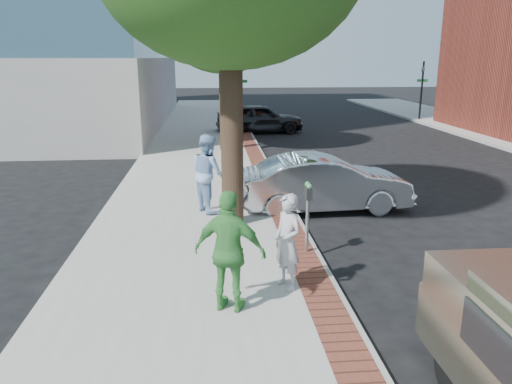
{
  "coord_description": "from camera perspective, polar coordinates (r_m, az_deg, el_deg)",
  "views": [
    {
      "loc": [
        -1.08,
        -9.59,
        4.04
      ],
      "look_at": [
        -0.13,
        0.86,
        1.2
      ],
      "focal_mm": 35.0,
      "sensor_mm": 36.0,
      "label": 1
    }
  ],
  "objects": [
    {
      "name": "sidewalk",
      "position": [
        18.03,
        -6.39,
        2.36
      ],
      "size": [
        5.0,
        60.0,
        0.15
      ],
      "primitive_type": "cube",
      "color": "#9E9991",
      "rests_on": "ground"
    },
    {
      "name": "signal_near",
      "position": [
        31.7,
        -1.63,
        11.91
      ],
      "size": [
        0.7,
        0.15,
        3.8
      ],
      "color": "black",
      "rests_on": "ground"
    },
    {
      "name": "tree_far",
      "position": [
        21.63,
        -3.83,
        18.45
      ],
      "size": [
        4.8,
        4.8,
        7.14
      ],
      "color": "black",
      "rests_on": "sidewalk"
    },
    {
      "name": "bg_car",
      "position": [
        27.63,
        0.43,
        8.43
      ],
      "size": [
        4.9,
        2.38,
        1.61
      ],
      "primitive_type": "imported",
      "rotation": [
        0.0,
        0.0,
        1.68
      ],
      "color": "black",
      "rests_on": "ground"
    },
    {
      "name": "signal_far",
      "position": [
        34.43,
        18.44,
        11.42
      ],
      "size": [
        0.7,
        0.15,
        3.8
      ],
      "color": "black",
      "rests_on": "ground"
    },
    {
      "name": "brick_strip",
      "position": [
        18.1,
        0.59,
        2.76
      ],
      "size": [
        0.6,
        60.0,
        0.01
      ],
      "primitive_type": "cube",
      "color": "brown",
      "rests_on": "sidewalk"
    },
    {
      "name": "person_officer",
      "position": [
        12.89,
        -5.5,
        2.17
      ],
      "size": [
        1.12,
        1.22,
        2.02
      ],
      "primitive_type": "imported",
      "rotation": [
        0.0,
        0.0,
        2.03
      ],
      "color": "#91B4E0",
      "rests_on": "sidewalk"
    },
    {
      "name": "person_gray",
      "position": [
        8.56,
        3.61,
        -5.72
      ],
      "size": [
        0.65,
        0.73,
        1.69
      ],
      "primitive_type": "imported",
      "rotation": [
        0.0,
        0.0,
        -1.08
      ],
      "color": "#A9A9AE",
      "rests_on": "sidewalk"
    },
    {
      "name": "ground",
      "position": [
        10.46,
        1.17,
        -7.57
      ],
      "size": [
        120.0,
        120.0,
        0.0
      ],
      "primitive_type": "plane",
      "color": "black",
      "rests_on": "ground"
    },
    {
      "name": "parking_meter",
      "position": [
        10.09,
        5.94,
        -1.25
      ],
      "size": [
        0.12,
        0.32,
        1.47
      ],
      "color": "gray",
      "rests_on": "sidewalk"
    },
    {
      "name": "curb",
      "position": [
        18.15,
        1.69,
        2.53
      ],
      "size": [
        0.1,
        60.0,
        0.15
      ],
      "primitive_type": "cube",
      "color": "gray",
      "rests_on": "ground"
    },
    {
      "name": "sedan_silver",
      "position": [
        13.56,
        7.81,
        0.99
      ],
      "size": [
        4.67,
        1.85,
        1.51
      ],
      "primitive_type": "imported",
      "rotation": [
        0.0,
        0.0,
        1.63
      ],
      "color": "silver",
      "rests_on": "ground"
    },
    {
      "name": "person_green",
      "position": [
        7.78,
        -3.01,
        -6.86
      ],
      "size": [
        1.24,
        0.84,
        1.95
      ],
      "primitive_type": "imported",
      "rotation": [
        0.0,
        0.0,
        2.8
      ],
      "color": "#469A46",
      "rests_on": "sidewalk"
    },
    {
      "name": "office_base",
      "position": [
        33.82,
        -26.25,
        10.17
      ],
      "size": [
        18.2,
        22.2,
        4.0
      ],
      "primitive_type": "cube",
      "color": "gray",
      "rests_on": "ground"
    }
  ]
}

